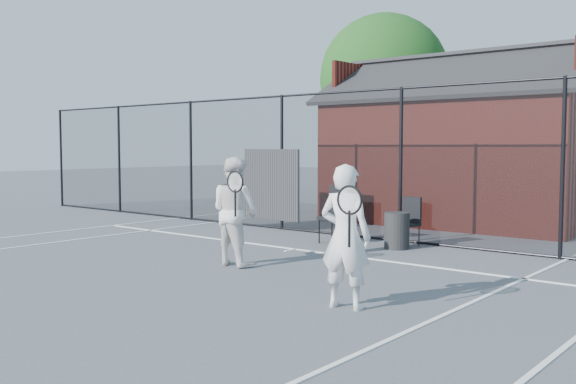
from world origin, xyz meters
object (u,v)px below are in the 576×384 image
Objects in this scene: waste_bin at (397,231)px; chair_right at (405,222)px; player_back at (235,211)px; clubhouse at (464,157)px; chair_left at (335,215)px; player_front at (345,236)px.

chair_right is at bearing 94.28° from waste_bin.
chair_right is (1.13, 3.38, -0.40)m from player_back.
clubhouse is 6.05× the size of chair_left.
chair_left is at bearing -173.72° from waste_bin.
player_front is at bearing -21.74° from player_back.
clubhouse is 7.82m from player_back.
clubhouse reaches higher than player_front.
chair_right is (0.84, -4.40, -1.16)m from clubhouse.
player_back is (-0.29, -7.78, -0.76)m from clubhouse.
clubhouse reaches higher than chair_right.
player_back reaches higher than player_front.
clubhouse reaches higher than player_back.
player_front is at bearing -57.53° from chair_right.
chair_left is at bearing 126.65° from player_front.
player_back is at bearing -88.28° from chair_left.
player_front is at bearing -67.64° from waste_bin.
player_front reaches higher than waste_bin.
player_front is 4.53m from waste_bin.
clubhouse is at bearing 106.13° from player_front.
player_back is at bearing 158.26° from player_front.
clubhouse is 7.27× the size of chair_right.
chair_left is 1.35m from chair_right.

